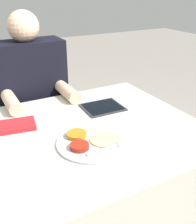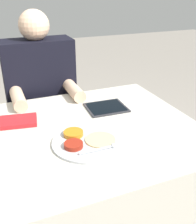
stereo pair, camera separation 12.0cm
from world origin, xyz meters
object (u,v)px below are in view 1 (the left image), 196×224
thali_tray (91,142)px  person_diner (34,115)px  tablet_device (103,107)px  red_notebook (12,126)px

thali_tray → person_diner: bearing=94.0°
tablet_device → thali_tray: bearing=-127.5°
red_notebook → person_diner: (0.20, 0.42, -0.17)m
thali_tray → tablet_device: bearing=52.5°
tablet_device → person_diner: person_diner is taller
red_notebook → person_diner: size_ratio=0.19×
red_notebook → thali_tray: bearing=-48.4°
red_notebook → tablet_device: red_notebook is taller
tablet_device → person_diner: bearing=121.4°
tablet_device → person_diner: size_ratio=0.18×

